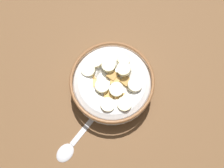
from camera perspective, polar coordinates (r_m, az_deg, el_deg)
ground_plane at (r=60.56cm, az=-0.00°, el=-1.02°), size 135.66×135.66×2.00cm
cereal_bowl at (r=56.75cm, az=-0.02°, el=-0.00°), size 15.93×15.93×6.41cm
spoon at (r=57.91cm, az=-7.36°, el=-10.98°), size 8.53×15.35×0.80cm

